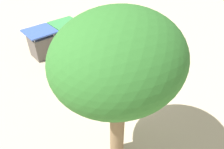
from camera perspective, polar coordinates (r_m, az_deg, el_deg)
ground_plane at (r=15.61m, az=4.33°, el=-4.60°), size 60.00×60.00×0.00m
elephant at (r=15.26m, az=1.13°, el=-1.04°), size 1.42×2.12×1.47m
person_handler at (r=15.74m, az=-8.64°, el=-0.11°), size 0.40×0.38×1.62m
shade_tree_main at (r=7.87m, az=1.86°, el=3.76°), size 5.45×4.99×8.05m
wooden_bench at (r=14.23m, az=-1.36°, el=-6.93°), size 1.43×0.98×0.88m
picnic_table_near at (r=20.95m, az=6.75°, el=9.03°), size 1.58×1.60×0.78m
market_stall_blue at (r=20.17m, az=-18.66°, el=7.86°), size 2.50×2.50×2.52m
market_stall_green at (r=21.12m, az=-12.33°, el=10.35°), size 2.50×2.50×2.52m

